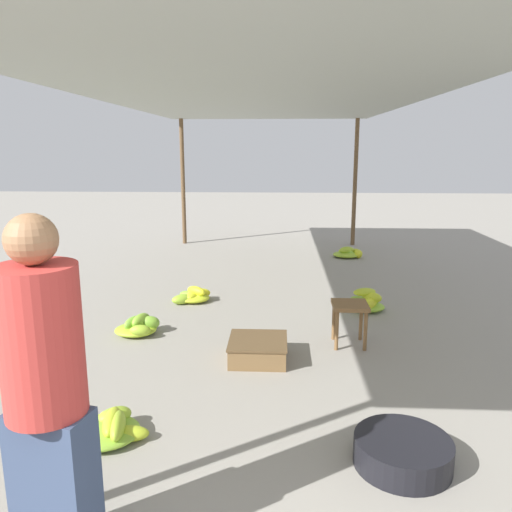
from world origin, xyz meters
TOP-DOWN VIEW (x-y plane):
  - canopy_post_back_left at (-1.69, 8.41)m, footprint 0.08×0.08m
  - canopy_post_back_right at (1.69, 8.41)m, footprint 0.08×0.08m
  - canopy_tarp at (0.00, 4.35)m, footprint 3.78×8.51m
  - vendor_foreground at (-0.78, 0.50)m, footprint 0.42×0.42m
  - stool at (0.92, 3.21)m, footprint 0.34×0.34m
  - basin_black at (1.00, 1.31)m, footprint 0.59×0.59m
  - banana_pile_left_0 at (-0.91, 1.53)m, footprint 0.58×0.49m
  - banana_pile_left_1 at (-1.23, 3.39)m, footprint 0.47×0.40m
  - banana_pile_left_2 at (-0.86, 4.54)m, footprint 0.49×0.43m
  - banana_pile_right_0 at (1.46, 7.25)m, footprint 0.54×0.48m
  - banana_pile_right_1 at (1.28, 4.27)m, footprint 0.43×0.50m
  - crate_near at (0.04, 2.81)m, footprint 0.53×0.53m

SIDE VIEW (x-z plane):
  - banana_pile_left_0 at x=-0.91m, z-range -0.02..0.15m
  - banana_pile_left_2 at x=-0.86m, z-range -0.03..0.17m
  - banana_pile_right_0 at x=1.46m, z-range -0.03..0.17m
  - banana_pile_left_1 at x=-1.23m, z-range -0.02..0.19m
  - basin_black at x=1.00m, z-range 0.00..0.18m
  - crate_near at x=0.04m, z-range 0.00..0.20m
  - banana_pile_right_1 at x=1.28m, z-range -0.03..0.25m
  - stool at x=0.92m, z-range 0.13..0.56m
  - vendor_foreground at x=-0.78m, z-range 0.03..1.68m
  - canopy_post_back_left at x=-1.69m, z-range 0.00..2.44m
  - canopy_post_back_right at x=1.69m, z-range 0.00..2.44m
  - canopy_tarp at x=0.00m, z-range 2.44..2.48m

